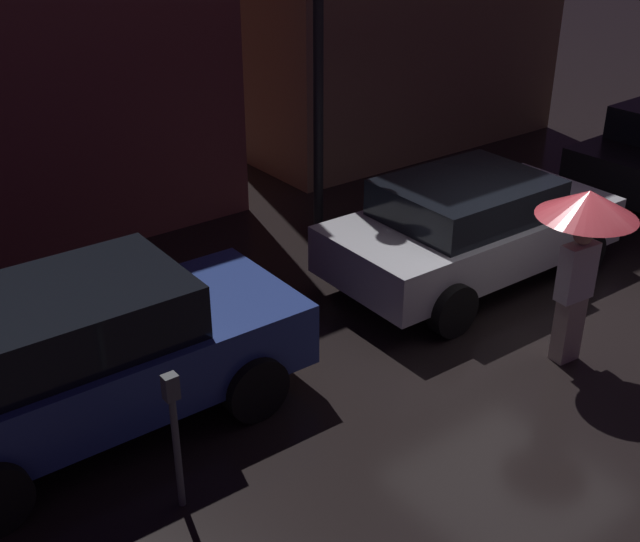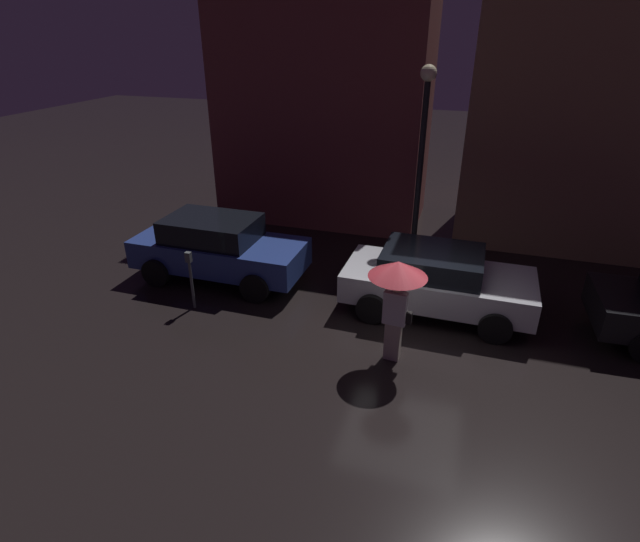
% 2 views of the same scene
% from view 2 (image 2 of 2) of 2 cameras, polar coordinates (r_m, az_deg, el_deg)
% --- Properties ---
extents(ground_plane, '(60.00, 60.00, 0.00)m').
position_cam_2_polar(ground_plane, '(10.06, 10.13, -7.74)').
color(ground_plane, black).
extents(building_facade_left, '(6.12, 3.00, 6.40)m').
position_cam_2_polar(building_facade_left, '(15.70, 0.46, 17.69)').
color(building_facade_left, brown).
rests_on(building_facade_left, ground).
extents(building_facade_right, '(6.16, 3.00, 8.48)m').
position_cam_2_polar(building_facade_right, '(15.14, 29.42, 18.20)').
color(building_facade_right, '#8C664C').
rests_on(building_facade_right, ground).
extents(parked_car_blue, '(4.10, 1.88, 1.53)m').
position_cam_2_polar(parked_car_blue, '(12.14, -11.58, 2.66)').
color(parked_car_blue, navy).
rests_on(parked_car_blue, ground).
extents(parked_car_silver, '(3.94, 1.99, 1.39)m').
position_cam_2_polar(parked_car_silver, '(10.81, 13.13, -0.96)').
color(parked_car_silver, '#B7B7BF').
rests_on(parked_car_silver, ground).
extents(pedestrian_with_umbrella, '(1.03, 1.03, 1.98)m').
position_cam_2_polar(pedestrian_with_umbrella, '(8.69, 8.82, -1.32)').
color(pedestrian_with_umbrella, beige).
rests_on(pedestrian_with_umbrella, ground).
extents(parking_meter, '(0.12, 0.10, 1.32)m').
position_cam_2_polar(parking_meter, '(10.93, -14.58, -0.34)').
color(parking_meter, '#4C5154').
rests_on(parking_meter, ground).
extents(street_lamp_near, '(0.36, 0.36, 4.80)m').
position_cam_2_polar(street_lamp_near, '(12.17, 11.60, 14.00)').
color(street_lamp_near, black).
rests_on(street_lamp_near, ground).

